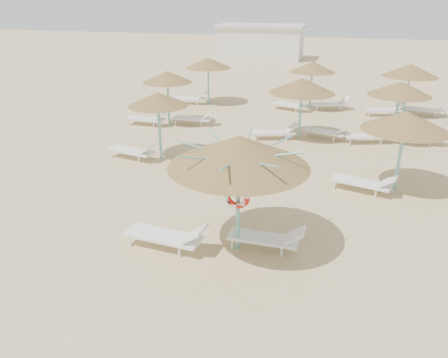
# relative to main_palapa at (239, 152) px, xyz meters

# --- Properties ---
(ground) EXTENTS (120.00, 120.00, 0.00)m
(ground) POSITION_rel_main_palapa_xyz_m (-0.31, 0.17, -2.65)
(ground) COLOR tan
(ground) RESTS_ON ground
(main_palapa) EXTENTS (3.40, 3.40, 3.04)m
(main_palapa) POSITION_rel_main_palapa_xyz_m (0.00, 0.00, 0.00)
(main_palapa) COLOR #69B6B2
(main_palapa) RESTS_ON ground
(lounger_main_a) EXTENTS (2.21, 0.84, 0.78)m
(lounger_main_a) POSITION_rel_main_palapa_xyz_m (-1.71, -0.48, -2.28)
(lounger_main_a) COLOR white
(lounger_main_a) RESTS_ON ground
(lounger_main_b) EXTENTS (1.94, 0.61, 0.70)m
(lounger_main_b) POSITION_rel_main_palapa_xyz_m (0.76, 0.18, -2.31)
(lounger_main_b) COLOR white
(lounger_main_b) RESTS_ON ground
(palapa_field) EXTENTS (20.14, 13.18, 2.72)m
(palapa_field) POSITION_rel_main_palapa_xyz_m (1.41, 10.41, -0.36)
(palapa_field) COLOR #69B6B2
(palapa_field) RESTS_ON ground
(service_hut) EXTENTS (8.40, 4.40, 3.25)m
(service_hut) POSITION_rel_main_palapa_xyz_m (-6.31, 35.17, -1.01)
(service_hut) COLOR silver
(service_hut) RESTS_ON ground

